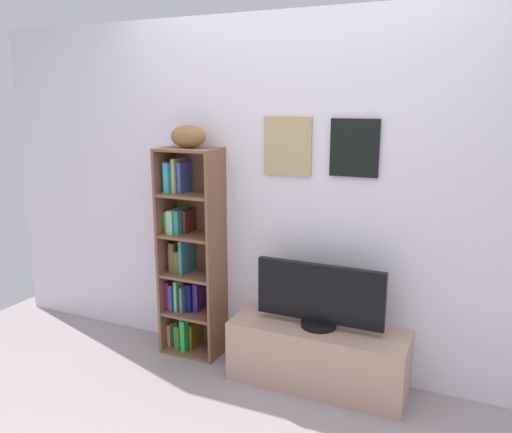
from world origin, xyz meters
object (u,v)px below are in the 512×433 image
at_px(tv_stand, 318,355).
at_px(bookshelf, 189,259).
at_px(football, 188,137).
at_px(television, 319,296).

bearing_deg(tv_stand, bookshelf, 174.64).
relative_size(football, tv_stand, 0.22).
bearing_deg(bookshelf, television, -5.29).
distance_m(football, tv_stand, 1.64).
relative_size(bookshelf, football, 6.03).
height_order(football, television, football).
height_order(bookshelf, tv_stand, bookshelf).
bearing_deg(television, bookshelf, 174.71).
distance_m(bookshelf, tv_stand, 1.10).
bearing_deg(football, television, -3.90).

